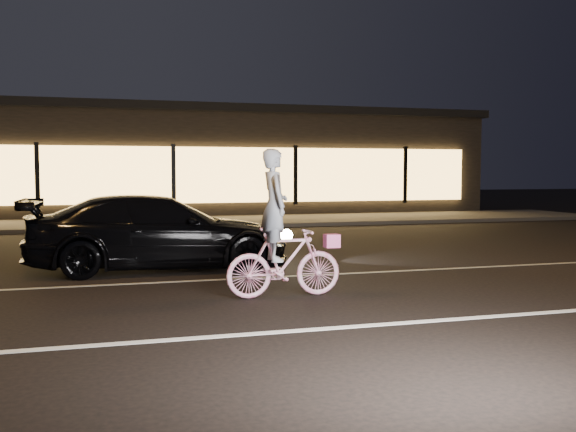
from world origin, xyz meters
name	(u,v)px	position (x,y,z in m)	size (l,w,h in m)	color
ground	(296,302)	(0.00, 0.00, 0.00)	(90.00, 90.00, 0.00)	black
lane_stripe_near	(336,328)	(0.00, -1.50, 0.00)	(60.00, 0.12, 0.01)	silver
lane_stripe_far	(260,278)	(0.00, 2.00, 0.00)	(60.00, 0.10, 0.01)	gray
sidewalk	(180,222)	(0.00, 13.00, 0.06)	(30.00, 4.00, 0.12)	#383533
storefront	(162,161)	(0.00, 18.97, 2.15)	(25.40, 8.42, 4.20)	black
cyclist	(281,245)	(-0.10, 0.35, 0.73)	(1.62, 0.56, 2.04)	#E83E7F
sedan	(159,232)	(-1.49, 3.38, 0.66)	(4.56, 1.89, 1.32)	black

